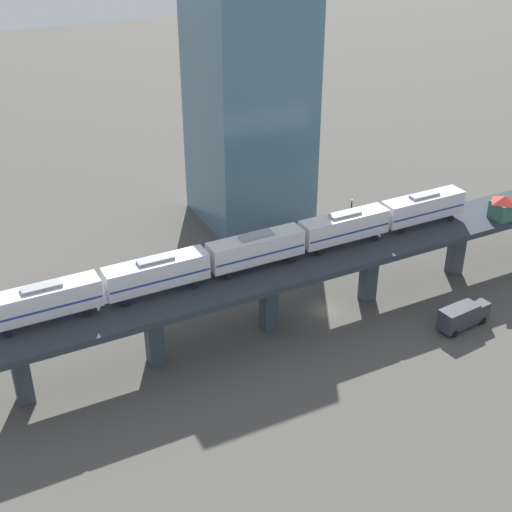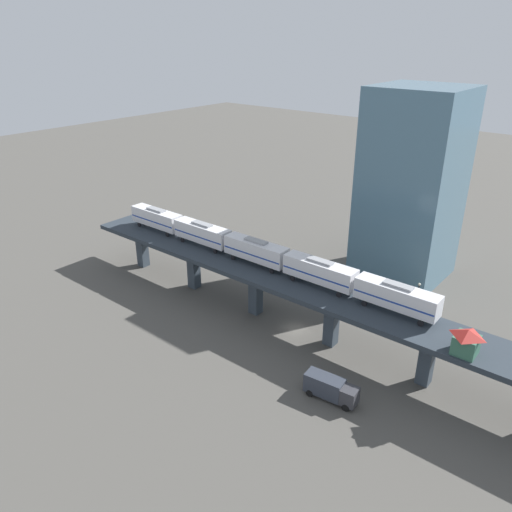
{
  "view_description": "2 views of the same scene",
  "coord_description": "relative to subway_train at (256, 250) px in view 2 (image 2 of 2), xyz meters",
  "views": [
    {
      "loc": [
        65.35,
        -43.47,
        51.47
      ],
      "look_at": [
        -1.31,
        -9.56,
        9.93
      ],
      "focal_mm": 50.0,
      "sensor_mm": 36.0,
      "label": 1
    },
    {
      "loc": [
        57.63,
        39.25,
        44.67
      ],
      "look_at": [
        -1.31,
        -9.56,
        9.93
      ],
      "focal_mm": 35.0,
      "sensor_mm": 36.0,
      "label": 2
    }
  ],
  "objects": [
    {
      "name": "street_car_silver",
      "position": [
        -10.85,
        8.47,
        -10.03
      ],
      "size": [
        2.5,
        4.64,
        1.89
      ],
      "color": "#B7BABF",
      "rests_on": "ground"
    },
    {
      "name": "street_lamp",
      "position": [
        -13.88,
        23.28,
        -6.86
      ],
      "size": [
        0.44,
        0.44,
        6.94
      ],
      "color": "black",
      "rests_on": "ground"
    },
    {
      "name": "office_tower",
      "position": [
        -29.13,
        13.68,
        7.03
      ],
      "size": [
        16.0,
        16.0,
        36.0
      ],
      "color": "slate",
      "rests_on": "ground"
    },
    {
      "name": "street_car_black",
      "position": [
        -9.64,
        -3.07,
        -10.03
      ],
      "size": [
        2.85,
        4.71,
        1.89
      ],
      "color": "black",
      "rests_on": "ground"
    },
    {
      "name": "ground_plane",
      "position": [
        1.31,
        9.56,
        -10.97
      ],
      "size": [
        400.0,
        400.0,
        0.0
      ],
      "primitive_type": "plane",
      "color": "#4C4944"
    },
    {
      "name": "street_car_green",
      "position": [
        -9.61,
        25.86,
        -10.03
      ],
      "size": [
        2.14,
        4.49,
        1.89
      ],
      "color": "#1E6638",
      "rests_on": "ground"
    },
    {
      "name": "delivery_truck",
      "position": [
        12.26,
        22.86,
        -9.21
      ],
      "size": [
        3.02,
        7.4,
        3.2
      ],
      "color": "#333338",
      "rests_on": "ground"
    },
    {
      "name": "elevated_viaduct",
      "position": [
        1.31,
        9.37,
        -3.75
      ],
      "size": [
        9.26,
        92.07,
        8.43
      ],
      "color": "#283039",
      "rests_on": "ground"
    },
    {
      "name": "subway_train",
      "position": [
        0.0,
        0.0,
        0.0
      ],
      "size": [
        3.42,
        62.42,
        4.45
      ],
      "color": "silver",
      "rests_on": "elevated_viaduct"
    },
    {
      "name": "signal_hut",
      "position": [
        3.46,
        36.1,
        -0.74
      ],
      "size": [
        3.25,
        3.25,
        3.4
      ],
      "color": "#33604C",
      "rests_on": "elevated_viaduct"
    }
  ]
}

